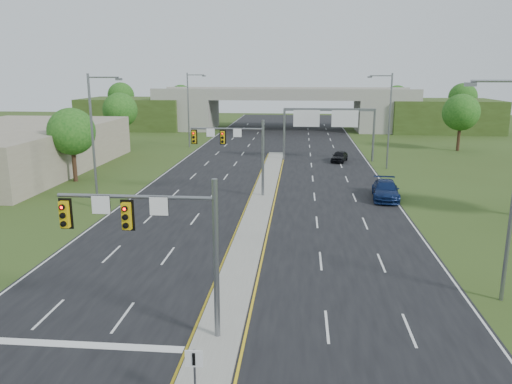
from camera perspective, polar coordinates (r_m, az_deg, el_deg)
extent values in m
plane|color=#324418|center=(22.24, -4.40, -16.42)|extent=(240.00, 240.00, 0.00)
cube|color=black|center=(55.21, 1.58, 1.96)|extent=(24.00, 160.00, 0.02)
cube|color=gray|center=(43.53, 0.58, -1.09)|extent=(2.00, 54.00, 0.16)
cube|color=gold|center=(43.65, -0.93, -1.15)|extent=(0.12, 54.00, 0.01)
cube|color=gold|center=(43.48, 2.09, -1.22)|extent=(0.12, 54.00, 0.01)
cube|color=silver|center=(57.16, -10.32, 2.15)|extent=(0.12, 160.00, 0.01)
cube|color=silver|center=(55.75, 13.78, 1.70)|extent=(0.12, 160.00, 0.01)
cube|color=silver|center=(23.31, -21.45, -15.83)|extent=(10.50, 0.50, 0.01)
cylinder|color=slate|center=(20.72, -4.57, -8.00)|extent=(0.24, 0.24, 7.00)
cylinder|color=slate|center=(20.69, -13.62, -0.53)|extent=(6.50, 0.16, 0.16)
cube|color=gold|center=(20.76, -14.58, -2.68)|extent=(0.35, 0.25, 1.10)
cube|color=gold|center=(21.77, -21.04, -2.42)|extent=(0.35, 0.25, 1.10)
cube|color=black|center=(20.89, -14.45, -2.58)|extent=(0.55, 0.04, 1.30)
cube|color=black|center=(21.89, -20.88, -2.32)|extent=(0.55, 0.04, 1.30)
sphere|color=#FF0C05|center=(20.55, -14.76, -1.85)|extent=(0.20, 0.20, 0.20)
sphere|color=#FF0C05|center=(21.57, -21.27, -1.61)|extent=(0.20, 0.20, 0.20)
cube|color=white|center=(21.19, -17.32, -1.42)|extent=(0.75, 0.04, 0.75)
cube|color=white|center=(20.39, -11.06, -1.62)|extent=(0.75, 0.04, 0.75)
cylinder|color=slate|center=(44.76, 0.80, 3.77)|extent=(0.24, 0.24, 7.00)
cylinder|color=slate|center=(44.75, -3.38, 7.24)|extent=(6.50, 0.16, 0.16)
cube|color=gold|center=(44.64, -3.83, 6.25)|extent=(0.35, 0.25, 1.10)
cube|color=gold|center=(45.12, -7.11, 6.25)|extent=(0.35, 0.25, 1.10)
cube|color=black|center=(44.78, -3.80, 6.27)|extent=(0.55, 0.04, 1.30)
cube|color=black|center=(45.25, -7.07, 6.27)|extent=(0.55, 0.04, 1.30)
sphere|color=#FF0C05|center=(44.47, -3.86, 6.67)|extent=(0.20, 0.20, 0.20)
sphere|color=#FF0C05|center=(44.95, -7.16, 6.67)|extent=(0.20, 0.20, 0.20)
cube|color=white|center=(44.92, -5.21, 6.78)|extent=(0.75, 0.04, 0.75)
cube|color=white|center=(44.55, -2.14, 6.77)|extent=(0.75, 0.04, 0.75)
cylinder|color=slate|center=(17.92, -6.99, -20.48)|extent=(0.08, 0.08, 2.20)
cube|color=white|center=(17.44, -7.11, -18.39)|extent=(0.60, 0.04, 0.60)
cube|color=black|center=(17.42, -7.13, -18.44)|extent=(0.10, 0.02, 0.45)
cylinder|color=slate|center=(64.49, 3.24, 6.58)|extent=(0.28, 0.28, 6.60)
cylinder|color=slate|center=(65.10, 13.29, 6.31)|extent=(0.28, 0.28, 6.60)
cube|color=slate|center=(64.24, 8.39, 9.30)|extent=(11.50, 0.35, 0.35)
cube|color=#0B511A|center=(64.04, 5.79, 8.37)|extent=(3.20, 0.08, 2.00)
cube|color=#0B511A|center=(64.27, 10.12, 8.25)|extent=(3.20, 0.08, 2.00)
cube|color=silver|center=(63.99, 5.79, 8.37)|extent=(3.30, 0.03, 2.10)
cube|color=silver|center=(64.22, 10.12, 8.25)|extent=(3.30, 0.03, 2.10)
cube|color=gray|center=(101.38, -6.50, 8.88)|extent=(6.00, 12.00, 6.00)
cube|color=gray|center=(100.25, 13.13, 8.56)|extent=(6.00, 12.00, 6.00)
cube|color=#324418|center=(104.77, -13.57, 8.74)|extent=(20.00, 14.00, 6.00)
cube|color=#324418|center=(102.82, 20.39, 8.19)|extent=(20.00, 14.00, 6.00)
cube|color=gray|center=(99.14, 3.29, 10.92)|extent=(50.00, 12.00, 1.20)
cube|color=gray|center=(93.31, 3.17, 11.41)|extent=(50.00, 0.40, 0.90)
cube|color=gray|center=(104.89, 3.41, 11.64)|extent=(50.00, 0.40, 0.90)
cylinder|color=slate|center=(42.84, -18.13, 5.37)|extent=(0.20, 0.20, 11.00)
cylinder|color=slate|center=(42.00, -17.06, 12.43)|extent=(2.50, 0.12, 0.12)
cube|color=slate|center=(41.55, -15.41, 12.32)|extent=(0.50, 0.25, 0.18)
cylinder|color=slate|center=(76.09, -7.74, 9.21)|extent=(0.20, 0.20, 11.00)
cylinder|color=slate|center=(75.61, -6.92, 13.15)|extent=(2.50, 0.12, 0.12)
cube|color=slate|center=(75.37, -5.96, 13.06)|extent=(0.50, 0.25, 0.18)
cylinder|color=slate|center=(25.58, 26.05, 11.32)|extent=(2.50, 0.12, 0.12)
cube|color=slate|center=(25.18, 23.31, 11.23)|extent=(0.50, 0.25, 0.18)
cylinder|color=slate|center=(60.11, 15.00, 7.75)|extent=(0.20, 0.20, 11.00)
cylinder|color=slate|center=(59.65, 14.10, 12.77)|extent=(2.50, 0.12, 0.12)
cube|color=slate|center=(59.48, 12.87, 12.69)|extent=(0.50, 0.25, 0.18)
cylinder|color=#382316|center=(55.03, -20.06, 3.20)|extent=(0.44, 0.44, 4.00)
sphere|color=#154A13|center=(54.59, -20.33, 6.51)|extent=(4.80, 4.80, 4.80)
cylinder|color=#382316|center=(79.39, -15.12, 6.59)|extent=(0.44, 0.44, 4.25)
sphere|color=#154A13|center=(79.08, -15.27, 9.03)|extent=(5.20, 5.20, 5.20)
cylinder|color=#382316|center=(77.89, 22.16, 5.94)|extent=(0.44, 0.44, 4.25)
sphere|color=#154A13|center=(77.57, 22.38, 8.42)|extent=(5.20, 5.20, 5.20)
cylinder|color=#382316|center=(120.64, -15.07, 8.88)|extent=(0.44, 0.44, 4.50)
sphere|color=#154A13|center=(120.43, -15.18, 10.59)|extent=(6.00, 6.00, 6.00)
cylinder|color=#382316|center=(116.60, -8.52, 8.98)|extent=(0.44, 0.44, 4.25)
sphere|color=#154A13|center=(116.38, -8.57, 10.65)|extent=(5.60, 5.60, 5.60)
cylinder|color=#382316|center=(115.20, 15.66, 8.58)|extent=(0.44, 0.44, 4.25)
sphere|color=#154A13|center=(114.99, 15.77, 10.27)|extent=(5.60, 5.60, 5.60)
cylinder|color=#382316|center=(118.50, 22.40, 8.26)|extent=(0.44, 0.44, 4.50)
sphere|color=#154A13|center=(118.29, 22.56, 9.99)|extent=(6.00, 6.00, 6.00)
cube|color=gray|center=(64.04, -26.36, 4.42)|extent=(18.00, 30.00, 5.00)
imported|color=#0B1C47|center=(46.05, 14.59, 0.22)|extent=(2.79, 5.77, 1.62)
imported|color=black|center=(64.25, 9.52, 4.05)|extent=(2.66, 4.32, 1.37)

